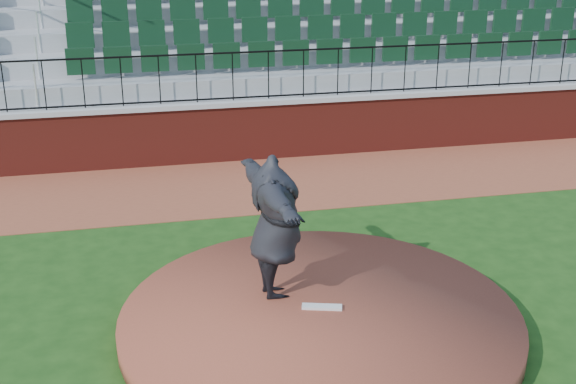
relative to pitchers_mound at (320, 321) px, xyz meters
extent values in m
plane|color=#1A3F12|center=(-0.07, 0.17, -0.12)|extent=(90.00, 90.00, 0.00)
cube|color=brown|center=(-0.07, 5.57, -0.12)|extent=(34.00, 3.20, 0.01)
cube|color=maroon|center=(-0.07, 7.17, 0.47)|extent=(34.00, 0.35, 1.20)
cube|color=#B7B7B7|center=(-0.07, 7.17, 1.12)|extent=(34.00, 0.45, 0.10)
cylinder|color=brown|center=(0.00, 0.00, 0.00)|extent=(5.21, 5.21, 0.25)
cube|color=silver|center=(0.05, 0.10, 0.14)|extent=(0.54, 0.27, 0.03)
imported|color=black|center=(-0.47, 0.59, 1.12)|extent=(0.86, 2.50, 2.00)
camera|label=1|loc=(-2.23, -8.46, 5.15)|focal=47.96mm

